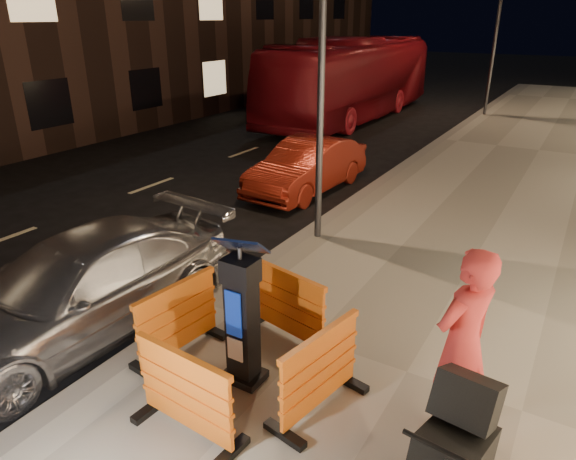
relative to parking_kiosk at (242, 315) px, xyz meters
The scene contains 15 objects.
ground_plane 2.05m from the parking_kiosk, 143.95° to the left, with size 120.00×120.00×0.00m, color black.
sidewalk 2.09m from the parking_kiosk, 34.39° to the left, with size 6.00×60.00×0.15m, color gray.
kerb 2.02m from the parking_kiosk, 143.95° to the left, with size 0.30×60.00×0.15m, color slate.
parking_kiosk is the anchor object (origin of this frame).
barrier_front 1.02m from the parking_kiosk, 90.00° to the right, with size 1.20×0.50×0.94m, color orange.
barrier_back 1.02m from the parking_kiosk, 90.00° to the left, with size 1.20×0.50×0.94m, color orange.
barrier_kerbside 1.02m from the parking_kiosk, behind, with size 1.20×0.50×0.94m, color orange.
barrier_bldgside 1.02m from the parking_kiosk, ahead, with size 1.20×0.50×0.94m, color orange.
car_silver 2.72m from the parking_kiosk, behind, with size 1.83×4.51×1.31m, color silver.
car_red 7.34m from the parking_kiosk, 113.29° to the left, with size 1.32×3.78×1.25m, color maroon.
bus_doubledecker 17.18m from the parking_kiosk, 110.31° to the left, with size 2.69×11.49×3.20m, color maroon.
man 2.24m from the parking_kiosk, 12.38° to the left, with size 0.71×0.47×1.95m, color #B82D2D.
stroller 2.44m from the parking_kiosk, ahead, with size 0.57×0.88×1.10m, color black.
street_lamp_mid 4.75m from the parking_kiosk, 106.52° to the left, with size 0.12×0.12×6.00m, color #3F3F44.
street_lamp_far 19.22m from the parking_kiosk, 93.61° to the left, with size 0.12×0.12×6.00m, color #3F3F44.
Camera 1 is at (4.30, -4.86, 3.95)m, focal length 32.00 mm.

